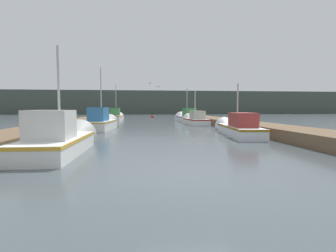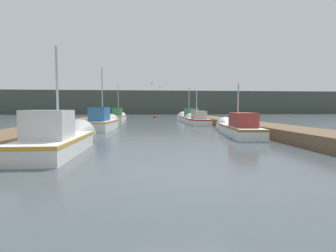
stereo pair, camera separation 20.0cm
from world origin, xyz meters
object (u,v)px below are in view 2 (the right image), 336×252
(fishing_boat_3, at_px, (196,120))
(mooring_piling_0, at_px, (47,129))
(fishing_boat_2, at_px, (103,122))
(fishing_boat_5, at_px, (119,116))
(seagull_lead, at_px, (151,83))
(mooring_piling_3, at_px, (99,117))
(mooring_piling_2, at_px, (91,120))
(fishing_boat_4, at_px, (189,117))
(fishing_boat_0, at_px, (61,139))
(fishing_boat_1, at_px, (236,127))
(seagull_1, at_px, (159,87))
(channel_buoy, at_px, (155,117))
(mooring_piling_1, at_px, (235,122))

(fishing_boat_3, relative_size, mooring_piling_0, 4.30)
(fishing_boat_2, height_order, fishing_boat_5, fishing_boat_5)
(fishing_boat_3, bearing_deg, seagull_lead, 139.28)
(fishing_boat_5, relative_size, mooring_piling_3, 4.17)
(seagull_lead, bearing_deg, mooring_piling_0, 143.02)
(mooring_piling_2, distance_m, mooring_piling_3, 2.43)
(mooring_piling_2, distance_m, seagull_lead, 8.22)
(fishing_boat_2, bearing_deg, fishing_boat_4, 57.08)
(fishing_boat_0, relative_size, fishing_boat_1, 0.82)
(fishing_boat_0, xyz_separation_m, seagull_1, (4.36, 15.14, 3.09))
(mooring_piling_0, bearing_deg, fishing_boat_2, 79.54)
(fishing_boat_2, bearing_deg, seagull_lead, 70.47)
(fishing_boat_1, bearing_deg, seagull_1, 116.48)
(seagull_lead, distance_m, seagull_1, 2.83)
(fishing_boat_5, xyz_separation_m, seagull_lead, (3.98, -6.24, 3.64))
(mooring_piling_0, xyz_separation_m, mooring_piling_2, (-0.13, 10.04, -0.02))
(fishing_boat_4, height_order, channel_buoy, fishing_boat_4)
(mooring_piling_3, distance_m, seagull_lead, 6.67)
(fishing_boat_3, height_order, fishing_boat_5, fishing_boat_5)
(mooring_piling_2, distance_m, channel_buoy, 20.10)
(mooring_piling_3, height_order, seagull_lead, seagull_lead)
(seagull_1, bearing_deg, mooring_piling_2, 86.77)
(channel_buoy, height_order, seagull_lead, seagull_lead)
(fishing_boat_3, xyz_separation_m, channel_buoy, (-3.12, 17.06, -0.28))
(fishing_boat_3, height_order, mooring_piling_2, fishing_boat_3)
(fishing_boat_5, bearing_deg, channel_buoy, 59.79)
(mooring_piling_3, xyz_separation_m, channel_buoy, (5.87, 16.73, -0.52))
(fishing_boat_1, distance_m, fishing_boat_2, 9.41)
(fishing_boat_5, height_order, seagull_lead, fishing_boat_5)
(fishing_boat_3, xyz_separation_m, seagull_1, (-3.41, 0.58, 3.11))
(fishing_boat_0, bearing_deg, fishing_boat_4, 68.97)
(fishing_boat_2, bearing_deg, mooring_piling_3, 107.56)
(mooring_piling_1, bearing_deg, mooring_piling_2, 157.75)
(channel_buoy, bearing_deg, fishing_boat_4, -74.08)
(fishing_boat_1, xyz_separation_m, mooring_piling_1, (1.05, 3.16, 0.12))
(mooring_piling_1, height_order, channel_buoy, mooring_piling_1)
(fishing_boat_1, bearing_deg, fishing_boat_3, 98.36)
(fishing_boat_5, xyz_separation_m, channel_buoy, (4.94, 7.55, -0.32))
(mooring_piling_0, relative_size, seagull_1, 2.23)
(fishing_boat_2, distance_m, fishing_boat_4, 13.08)
(fishing_boat_0, distance_m, fishing_boat_4, 21.51)
(fishing_boat_4, bearing_deg, fishing_boat_2, -131.42)
(fishing_boat_1, bearing_deg, channel_buoy, 103.48)
(seagull_1, bearing_deg, fishing_boat_2, 113.93)
(fishing_boat_5, height_order, mooring_piling_2, fishing_boat_5)
(mooring_piling_2, height_order, seagull_1, seagull_1)
(fishing_boat_3, xyz_separation_m, fishing_boat_5, (-8.06, 9.51, 0.05))
(fishing_boat_0, xyz_separation_m, mooring_piling_0, (-1.33, 2.44, 0.17))
(fishing_boat_1, height_order, seagull_lead, seagull_lead)
(fishing_boat_5, bearing_deg, seagull_lead, -54.48)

